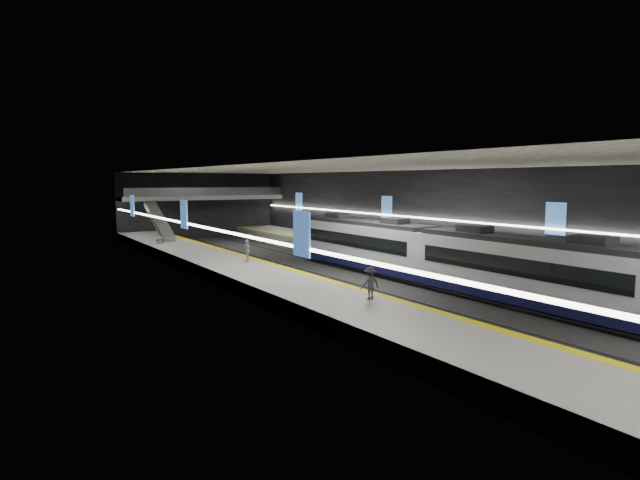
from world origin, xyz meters
TOP-DOWN VIEW (x-y plane):
  - ground at (0.00, 0.00)m, footprint 70.00×70.00m
  - ceiling at (0.00, 0.00)m, footprint 20.00×70.00m
  - wall_left at (-10.00, 0.00)m, footprint 0.04×70.00m
  - wall_right at (10.00, 0.00)m, footprint 0.04×70.00m
  - wall_back at (0.00, 35.00)m, footprint 20.00×0.04m
  - platform_left at (-7.50, 0.00)m, footprint 5.00×70.00m
  - tile_surface_left at (-7.50, 0.00)m, footprint 5.00×70.00m
  - tactile_strip_left at (-5.30, 0.00)m, footprint 0.60×70.00m
  - platform_right at (7.50, 0.00)m, footprint 5.00×70.00m
  - tile_surface_right at (7.50, 0.00)m, footprint 5.00×70.00m
  - tactile_strip_right at (5.30, 0.00)m, footprint 0.60×70.00m
  - rails at (-0.00, 0.00)m, footprint 6.52×70.00m
  - train at (2.50, -3.86)m, footprint 2.69×30.04m
  - ad_posters at (-0.00, 1.00)m, footprint 19.94×53.50m
  - cove_light_left at (-9.80, 0.00)m, footprint 0.25×68.60m
  - cove_light_right at (9.80, 0.00)m, footprint 0.25×68.60m
  - mezzanine_bridge at (0.00, 32.93)m, footprint 20.00×3.00m
  - escalator at (-7.50, 26.00)m, footprint 1.20×7.50m
  - bench_left_far at (-8.66, 21.75)m, footprint 1.15×2.13m
  - bench_right_far at (8.84, 16.59)m, footprint 0.84×2.00m
  - passenger_right_a at (6.71, 0.73)m, footprint 0.52×0.72m
  - passenger_right_b at (7.25, -6.59)m, footprint 1.18×1.15m
  - passenger_left_a at (-6.40, 6.26)m, footprint 0.64×1.07m
  - passenger_left_b at (-6.34, -8.75)m, footprint 1.10×0.65m

SIDE VIEW (x-z plane):
  - ground at x=0.00m, z-range 0.00..0.00m
  - rails at x=0.00m, z-range 0.00..0.12m
  - platform_left at x=-7.50m, z-range 0.00..1.00m
  - platform_right at x=7.50m, z-range 0.00..1.00m
  - tile_surface_left at x=-7.50m, z-range 1.00..1.02m
  - tile_surface_right at x=7.50m, z-range 1.00..1.02m
  - tactile_strip_left at x=-5.30m, z-range 1.01..1.03m
  - tactile_strip_right at x=5.30m, z-range 1.01..1.03m
  - bench_right_far at x=8.84m, z-range 1.00..1.48m
  - bench_left_far at x=-8.66m, z-range 1.00..1.50m
  - passenger_left_b at x=-6.34m, z-range 1.00..2.67m
  - passenger_left_a at x=-6.40m, z-range 1.00..2.71m
  - passenger_right_a at x=6.71m, z-range 1.00..2.83m
  - passenger_right_b at x=7.25m, z-range 1.00..2.92m
  - train at x=2.50m, z-range 0.40..4.00m
  - escalator at x=-7.50m, z-range 0.94..4.86m
  - cove_light_left at x=-9.80m, z-range 3.74..3.86m
  - cove_light_right at x=9.80m, z-range 3.74..3.86m
  - wall_left at x=-10.00m, z-range 0.00..8.00m
  - wall_right at x=10.00m, z-range 0.00..8.00m
  - wall_back at x=0.00m, z-range 0.00..8.00m
  - ad_posters at x=0.00m, z-range 3.40..5.60m
  - mezzanine_bridge at x=0.00m, z-range 4.29..5.79m
  - ceiling at x=0.00m, z-range 7.98..8.02m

